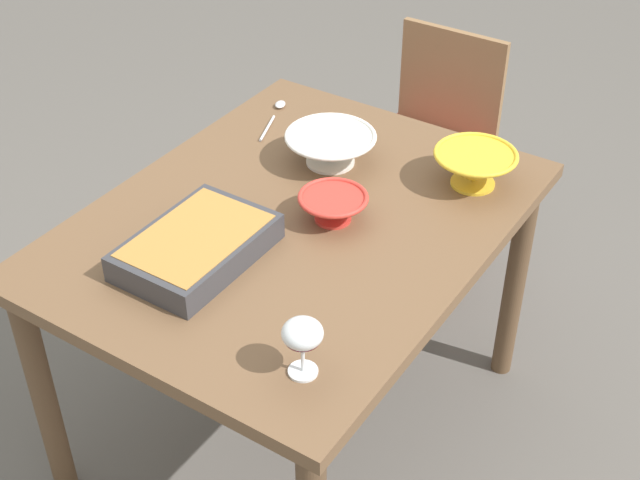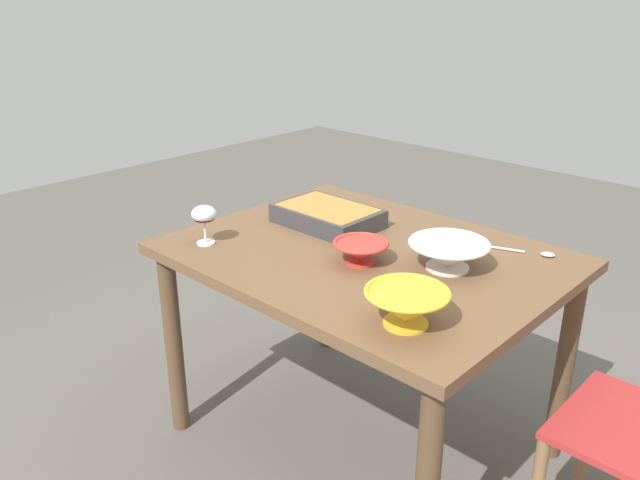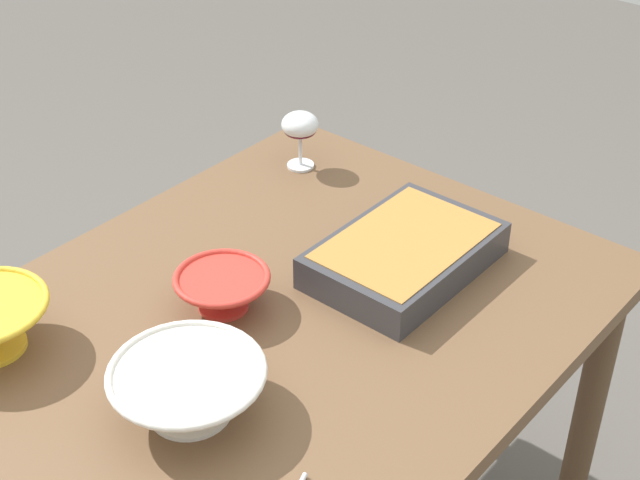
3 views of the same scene
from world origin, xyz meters
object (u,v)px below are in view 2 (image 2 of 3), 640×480
at_px(small_bowl, 361,251).
at_px(serving_bowl, 407,306).
at_px(wine_glass, 204,216).
at_px(dining_table, 365,278).
at_px(serving_spoon, 533,252).
at_px(mixing_bowl, 448,253).
at_px(casserole_dish, 328,215).

bearing_deg(small_bowl, serving_bowl, 146.56).
bearing_deg(wine_glass, serving_bowl, -179.09).
xyz_separation_m(wine_glass, serving_bowl, (-0.81, -0.01, -0.04)).
xyz_separation_m(dining_table, serving_spoon, (-0.40, -0.34, 0.10)).
xyz_separation_m(dining_table, serving_bowl, (-0.38, 0.30, 0.15)).
bearing_deg(mixing_bowl, dining_table, 13.95).
xyz_separation_m(dining_table, wine_glass, (0.43, 0.31, 0.19)).
bearing_deg(casserole_dish, small_bowl, 149.43).
relative_size(wine_glass, casserole_dish, 0.37).
bearing_deg(dining_table, casserole_dish, -20.57).
height_order(wine_glass, small_bowl, wine_glass).
distance_m(wine_glass, serving_spoon, 1.07).
xyz_separation_m(small_bowl, serving_bowl, (-0.33, 0.22, 0.01)).
distance_m(casserole_dish, serving_spoon, 0.71).
distance_m(dining_table, casserole_dish, 0.31).
height_order(mixing_bowl, small_bowl, mixing_bowl).
relative_size(small_bowl, serving_bowl, 0.80).
relative_size(wine_glass, serving_spoon, 0.59).
xyz_separation_m(wine_glass, casserole_dish, (-0.17, -0.41, -0.06)).
bearing_deg(serving_spoon, dining_table, 40.45).
bearing_deg(casserole_dish, serving_bowl, 147.90).
xyz_separation_m(mixing_bowl, small_bowl, (0.22, 0.15, -0.01)).
distance_m(dining_table, wine_glass, 0.57).
distance_m(serving_bowl, serving_spoon, 0.65).
bearing_deg(small_bowl, casserole_dish, -30.57).
bearing_deg(serving_bowl, small_bowl, -33.44).
relative_size(casserole_dish, serving_bowl, 1.66).
distance_m(dining_table, serving_spoon, 0.54).
relative_size(dining_table, wine_glass, 9.00).
distance_m(small_bowl, serving_bowl, 0.40).
bearing_deg(casserole_dish, dining_table, 159.43).
height_order(wine_glass, serving_bowl, wine_glass).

